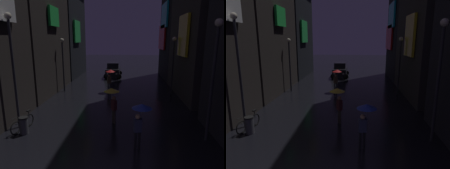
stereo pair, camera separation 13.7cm
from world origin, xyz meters
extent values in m
cube|color=#26E54C|center=(-5.35, 12.90, 6.78)|extent=(0.20, 2.03, 1.62)
cube|color=black|center=(-7.50, 22.09, 8.62)|extent=(4.00, 8.18, 17.25)
cube|color=#26E54C|center=(-5.35, 20.69, 5.81)|extent=(0.20, 2.64, 2.63)
cube|color=yellow|center=(5.35, 11.88, 5.15)|extent=(0.20, 2.49, 3.15)
cube|color=black|center=(7.50, 21.53, 8.90)|extent=(4.00, 7.06, 17.79)
cube|color=red|center=(5.35, 22.17, 5.11)|extent=(0.20, 4.17, 3.00)
cube|color=#19D8F2|center=(5.35, 21.13, 7.66)|extent=(0.20, 3.83, 2.87)
cylinder|color=#2D2D38|center=(-0.76, 13.62, 0.42)|extent=(0.12, 0.12, 0.85)
cylinder|color=#2D2D38|center=(-0.59, 13.69, 0.42)|extent=(0.12, 0.12, 0.85)
cube|color=brown|center=(-0.67, 13.65, 1.15)|extent=(0.40, 0.33, 0.60)
sphere|color=#9E7051|center=(-0.67, 13.65, 1.56)|extent=(0.22, 0.22, 0.22)
cylinder|color=brown|center=(-0.52, 13.77, 1.20)|extent=(0.09, 0.09, 0.50)
cylinder|color=slate|center=(-0.52, 13.77, 1.53)|extent=(0.02, 0.02, 0.77)
cone|color=red|center=(-0.52, 13.77, 2.02)|extent=(0.90, 0.90, 0.20)
cylinder|color=#38332D|center=(0.36, 6.40, 0.42)|extent=(0.12, 0.12, 0.85)
cylinder|color=#38332D|center=(0.26, 6.55, 0.42)|extent=(0.12, 0.12, 0.85)
cube|color=#4C1E23|center=(0.31, 6.47, 1.15)|extent=(0.38, 0.40, 0.60)
sphere|color=#9E7051|center=(0.31, 6.47, 1.56)|extent=(0.22, 0.22, 0.22)
cylinder|color=#4C1E23|center=(0.16, 6.59, 1.20)|extent=(0.09, 0.09, 0.50)
cylinder|color=slate|center=(0.16, 6.59, 1.53)|extent=(0.02, 0.02, 0.77)
cone|color=yellow|center=(0.16, 6.59, 2.02)|extent=(0.90, 0.90, 0.20)
cylinder|color=black|center=(1.48, 3.72, 0.42)|extent=(0.12, 0.12, 0.85)
cylinder|color=black|center=(1.66, 3.76, 0.42)|extent=(0.12, 0.12, 0.85)
cube|color=#333859|center=(1.57, 3.74, 1.15)|extent=(0.38, 0.29, 0.60)
sphere|color=tan|center=(1.57, 3.74, 1.56)|extent=(0.22, 0.22, 0.22)
cylinder|color=#333859|center=(1.74, 3.82, 1.20)|extent=(0.09, 0.09, 0.50)
cylinder|color=slate|center=(1.74, 3.82, 1.53)|extent=(0.02, 0.02, 0.77)
cone|color=#263FB2|center=(1.74, 3.82, 2.02)|extent=(0.90, 0.90, 0.20)
torus|color=black|center=(-4.70, 4.62, 0.36)|extent=(0.19, 0.72, 0.72)
torus|color=black|center=(-4.50, 5.70, 0.36)|extent=(0.19, 0.72, 0.72)
cylinder|color=black|center=(-4.60, 5.16, 0.54)|extent=(0.24, 0.99, 0.05)
cylinder|color=black|center=(-4.50, 5.70, 0.71)|extent=(0.04, 0.04, 0.40)
cube|color=black|center=(-4.50, 5.70, 0.93)|extent=(0.16, 0.26, 0.06)
cylinder|color=black|center=(-4.70, 4.62, 0.91)|extent=(0.11, 0.45, 0.03)
cube|color=black|center=(-0.88, 21.46, 0.77)|extent=(1.71, 4.10, 0.90)
cube|color=black|center=(-0.88, 21.46, 1.57)|extent=(1.45, 1.85, 0.70)
cylinder|color=black|center=(-0.07, 20.13, 0.32)|extent=(0.64, 0.22, 0.64)
cylinder|color=black|center=(-1.68, 20.12, 0.32)|extent=(0.64, 0.22, 0.64)
cylinder|color=black|center=(-0.07, 22.79, 0.32)|extent=(0.64, 0.22, 0.64)
cylinder|color=black|center=(-1.69, 22.79, 0.32)|extent=(0.64, 0.22, 0.64)
cube|color=white|center=(-0.32, 19.39, 0.77)|extent=(0.20, 0.06, 0.14)
cube|color=white|center=(-1.42, 19.39, 0.77)|extent=(0.20, 0.06, 0.14)
cylinder|color=#2D2D33|center=(5.00, 4.80, 2.71)|extent=(0.14, 0.14, 5.41)
sphere|color=#F9EFCC|center=(5.00, 4.80, 5.59)|extent=(0.36, 0.36, 0.36)
cylinder|color=#2D2D33|center=(-5.00, 5.51, 2.93)|extent=(0.14, 0.14, 5.86)
sphere|color=#F9EFCC|center=(-5.00, 5.51, 6.04)|extent=(0.36, 0.36, 0.36)
cylinder|color=#2D2D33|center=(5.00, 13.31, 2.37)|extent=(0.14, 0.14, 4.73)
sphere|color=#F9EFCC|center=(5.00, 13.31, 4.91)|extent=(0.36, 0.36, 0.36)
cylinder|color=#2D2D33|center=(-5.00, 13.65, 2.31)|extent=(0.14, 0.14, 4.61)
sphere|color=#F9EFCC|center=(-5.00, 13.65, 4.79)|extent=(0.36, 0.36, 0.36)
cylinder|color=#3F3F47|center=(-4.30, 4.74, 0.42)|extent=(0.44, 0.44, 0.85)
cylinder|color=black|center=(-4.30, 4.74, 0.89)|extent=(0.46, 0.46, 0.08)
camera|label=1|loc=(1.11, -4.57, 4.88)|focal=32.00mm
camera|label=2|loc=(1.25, -4.55, 4.88)|focal=32.00mm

